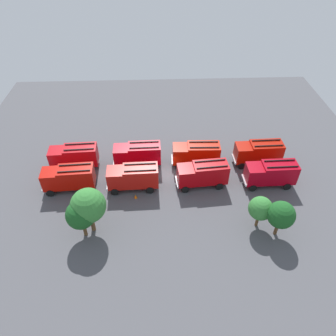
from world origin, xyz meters
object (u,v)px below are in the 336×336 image
(fire_truck_6, at_px, (133,176))
(tree_1, at_px, (260,209))
(traffic_cone_1, at_px, (235,150))
(fire_truck_0, at_px, (259,152))
(fire_truck_4, at_px, (271,173))
(fire_truck_5, at_px, (203,173))
(traffic_cone_2, at_px, (136,196))
(fire_truck_3, at_px, (74,156))
(fire_truck_7, at_px, (69,177))
(firefighter_1, at_px, (248,148))
(firefighter_0, at_px, (121,148))
(tree_3, at_px, (81,215))
(tree_2, at_px, (88,206))
(traffic_cone_0, at_px, (94,173))
(fire_truck_2, at_px, (138,154))
(fire_truck_1, at_px, (196,153))
(tree_0, at_px, (281,215))

(fire_truck_6, bearing_deg, tree_1, 152.91)
(traffic_cone_1, bearing_deg, fire_truck_0, 132.05)
(fire_truck_4, relative_size, fire_truck_5, 0.98)
(traffic_cone_2, bearing_deg, fire_truck_3, -37.09)
(fire_truck_7, relative_size, firefighter_1, 4.31)
(firefighter_0, bearing_deg, tree_3, -157.45)
(tree_2, bearing_deg, fire_truck_0, -152.96)
(traffic_cone_0, relative_size, traffic_cone_1, 1.06)
(fire_truck_0, distance_m, firefighter_0, 21.50)
(firefighter_0, bearing_deg, fire_truck_7, 175.08)
(fire_truck_2, height_order, traffic_cone_1, fire_truck_2)
(fire_truck_3, distance_m, fire_truck_4, 28.77)
(fire_truck_2, bearing_deg, fire_truck_0, 177.74)
(fire_truck_0, height_order, fire_truck_3, same)
(fire_truck_5, xyz_separation_m, traffic_cone_0, (15.73, -2.72, -1.81))
(fire_truck_1, bearing_deg, firefighter_1, -162.29)
(fire_truck_6, bearing_deg, firefighter_0, -75.73)
(tree_1, bearing_deg, traffic_cone_0, -25.55)
(traffic_cone_2, bearing_deg, tree_0, 158.59)
(fire_truck_7, bearing_deg, tree_2, 115.69)
(tree_2, height_order, traffic_cone_0, tree_2)
(fire_truck_5, bearing_deg, fire_truck_2, -32.57)
(tree_2, bearing_deg, fire_truck_6, -123.13)
(fire_truck_0, distance_m, fire_truck_1, 9.49)
(firefighter_1, xyz_separation_m, tree_2, (22.78, 14.57, 3.41))
(tree_2, bearing_deg, tree_1, 179.57)
(traffic_cone_1, bearing_deg, fire_truck_3, 6.50)
(traffic_cone_1, bearing_deg, tree_3, 36.24)
(fire_truck_1, bearing_deg, fire_truck_4, 155.74)
(fire_truck_0, relative_size, fire_truck_1, 1.00)
(firefighter_0, relative_size, traffic_cone_2, 2.69)
(fire_truck_4, distance_m, fire_truck_5, 9.60)
(tree_3, relative_size, traffic_cone_1, 8.35)
(fire_truck_2, relative_size, traffic_cone_2, 12.00)
(fire_truck_1, height_order, firefighter_1, fire_truck_1)
(fire_truck_2, height_order, tree_3, tree_3)
(fire_truck_5, bearing_deg, traffic_cone_1, -134.42)
(fire_truck_1, distance_m, traffic_cone_0, 15.55)
(tree_3, bearing_deg, fire_truck_4, -162.34)
(fire_truck_4, xyz_separation_m, fire_truck_5, (9.59, -0.30, 0.00))
(fire_truck_7, bearing_deg, traffic_cone_2, 163.14)
(fire_truck_6, xyz_separation_m, tree_1, (-15.67, 7.43, 0.93))
(fire_truck_4, height_order, traffic_cone_2, fire_truck_4)
(firefighter_1, distance_m, traffic_cone_0, 24.46)
(fire_truck_0, relative_size, fire_truck_4, 1.00)
(fire_truck_0, bearing_deg, fire_truck_1, -1.49)
(tree_0, height_order, traffic_cone_0, tree_0)
(fire_truck_2, height_order, tree_0, tree_0)
(tree_1, distance_m, traffic_cone_1, 15.52)
(fire_truck_4, bearing_deg, tree_3, 16.68)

